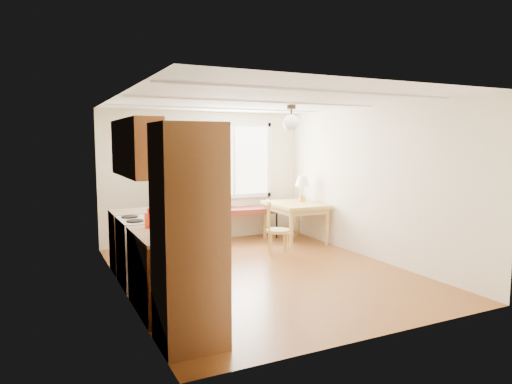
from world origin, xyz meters
TOP-DOWN VIEW (x-y plane):
  - room_shell at (0.00, 0.00)m, footprint 4.60×5.60m
  - kitchen_run at (-1.72, -0.63)m, footprint 0.65×3.40m
  - window_unit at (0.60, 2.47)m, footprint 1.64×0.05m
  - pendant_light at (0.70, 0.40)m, footprint 0.26×0.26m
  - refrigerator at (-0.49, 2.12)m, footprint 0.70×0.70m
  - bench at (0.77, 2.22)m, footprint 1.39×0.64m
  - dining_table at (1.50, 1.60)m, footprint 0.92×1.22m
  - chair at (0.64, 0.88)m, footprint 0.45×0.44m
  - table_lamp at (1.71, 1.69)m, footprint 0.29×0.29m
  - coffee_maker at (-1.72, -1.07)m, footprint 0.21×0.25m
  - kettle at (-1.76, -0.48)m, footprint 0.13×0.13m

SIDE VIEW (x-z plane):
  - chair at x=0.64m, z-range 0.06..0.98m
  - bench at x=0.77m, z-range 0.24..0.87m
  - dining_table at x=1.50m, z-range 0.27..1.03m
  - refrigerator at x=-0.49m, z-range 0.00..1.58m
  - kitchen_run at x=-1.72m, z-range -0.26..1.94m
  - kettle at x=-1.76m, z-range 0.88..1.12m
  - coffee_maker at x=-1.72m, z-range 0.85..1.20m
  - table_lamp at x=1.71m, z-range 0.87..1.38m
  - room_shell at x=0.00m, z-range -0.06..2.56m
  - window_unit at x=0.60m, z-range 0.79..2.31m
  - pendant_light at x=0.70m, z-range 2.04..2.44m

